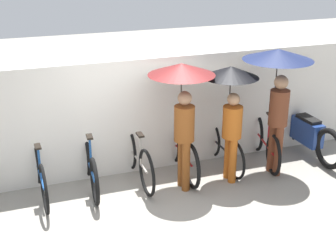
{
  "coord_description": "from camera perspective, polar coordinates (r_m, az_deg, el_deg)",
  "views": [
    {
      "loc": [
        -1.9,
        -5.45,
        3.75
      ],
      "look_at": [
        0.46,
        1.09,
        1.0
      ],
      "focal_mm": 50.0,
      "sensor_mm": 36.0,
      "label": 1
    }
  ],
  "objects": [
    {
      "name": "motorcycle",
      "position": [
        9.11,
        16.56,
        -0.83
      ],
      "size": [
        0.58,
        2.03,
        0.93
      ],
      "rotation": [
        0.0,
        0.0,
        1.58
      ],
      "color": "black",
      "rests_on": "ground"
    },
    {
      "name": "back_wall",
      "position": [
        7.89,
        -4.61,
        1.06
      ],
      "size": [
        13.65,
        0.12,
        1.98
      ],
      "color": "silver",
      "rests_on": "ground"
    },
    {
      "name": "parked_bicycle_6",
      "position": [
        8.62,
        11.7,
        -1.91
      ],
      "size": [
        0.58,
        1.7,
        1.04
      ],
      "rotation": [
        0.0,
        0.0,
        1.33
      ],
      "color": "black",
      "rests_on": "ground"
    },
    {
      "name": "pedestrian_trailing",
      "position": [
        7.83,
        13.28,
        6.18
      ],
      "size": [
        1.15,
        1.15,
        2.15
      ],
      "rotation": [
        0.0,
        0.0,
        0.08
      ],
      "color": "brown",
      "rests_on": "ground"
    },
    {
      "name": "parked_bicycle_1",
      "position": [
        7.56,
        -15.37,
        -5.54
      ],
      "size": [
        0.44,
        1.78,
        1.05
      ],
      "rotation": [
        0.0,
        0.0,
        1.59
      ],
      "color": "black",
      "rests_on": "ground"
    },
    {
      "name": "parked_bicycle_3",
      "position": [
        7.78,
        -3.74,
        -3.97
      ],
      "size": [
        0.44,
        1.78,
        1.08
      ],
      "rotation": [
        0.0,
        0.0,
        1.57
      ],
      "color": "black",
      "rests_on": "ground"
    },
    {
      "name": "parked_bicycle_2",
      "position": [
        7.64,
        -9.46,
        -4.85
      ],
      "size": [
        0.44,
        1.75,
        0.99
      ],
      "rotation": [
        0.0,
        0.0,
        1.51
      ],
      "color": "black",
      "rests_on": "ground"
    },
    {
      "name": "ground_plane",
      "position": [
        6.88,
        -0.5,
        -11.43
      ],
      "size": [
        30.0,
        30.0,
        0.0
      ],
      "primitive_type": "plane",
      "color": "gray"
    },
    {
      "name": "parked_bicycle_5",
      "position": [
        8.33,
        6.75,
        -2.6
      ],
      "size": [
        0.44,
        1.64,
        1.0
      ],
      "rotation": [
        0.0,
        0.0,
        1.55
      ],
      "color": "black",
      "rests_on": "ground"
    },
    {
      "name": "parked_bicycle_4",
      "position": [
        8.01,
        1.7,
        -3.2
      ],
      "size": [
        0.44,
        1.79,
        1.1
      ],
      "rotation": [
        0.0,
        0.0,
        1.51
      ],
      "color": "black",
      "rests_on": "ground"
    },
    {
      "name": "pedestrian_center",
      "position": [
        7.52,
        7.72,
        3.81
      ],
      "size": [
        0.9,
        0.9,
        1.93
      ],
      "rotation": [
        0.0,
        0.0,
        -0.02
      ],
      "color": "#B25619",
      "rests_on": "ground"
    },
    {
      "name": "pedestrian_leading",
      "position": [
        7.16,
        1.77,
        4.3
      ],
      "size": [
        1.04,
        1.04,
        2.04
      ],
      "rotation": [
        0.0,
        0.0,
        0.01
      ],
      "color": "brown",
      "rests_on": "ground"
    }
  ]
}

